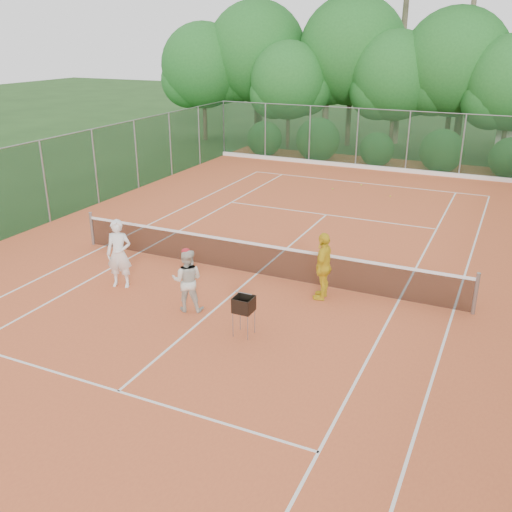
{
  "coord_description": "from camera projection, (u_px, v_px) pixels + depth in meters",
  "views": [
    {
      "loc": [
        6.38,
        -13.76,
        6.52
      ],
      "look_at": [
        0.54,
        -1.2,
        1.1
      ],
      "focal_mm": 40.0,
      "sensor_mm": 36.0,
      "label": 1
    }
  ],
  "objects": [
    {
      "name": "fence_back",
      "position": [
        382.0,
        140.0,
        28.62
      ],
      "size": [
        18.07,
        0.07,
        3.0
      ],
      "color": "#19381E",
      "rests_on": "clay_court"
    },
    {
      "name": "player_white",
      "position": [
        119.0,
        254.0,
        15.39
      ],
      "size": [
        0.8,
        0.64,
        1.9
      ],
      "primitive_type": "imported",
      "rotation": [
        0.0,
        0.0,
        0.31
      ],
      "color": "white",
      "rests_on": "clay_court"
    },
    {
      "name": "stray_ball_a",
      "position": [
        390.0,
        196.0,
        24.28
      ],
      "size": [
        0.07,
        0.07,
        0.07
      ],
      "primitive_type": "sphere",
      "color": "gold",
      "rests_on": "clay_court"
    },
    {
      "name": "player_yellow",
      "position": [
        323.0,
        266.0,
        14.7
      ],
      "size": [
        0.51,
        1.09,
        1.81
      ],
      "primitive_type": "imported",
      "rotation": [
        0.0,
        0.0,
        -1.5
      ],
      "color": "gold",
      "rests_on": "clay_court"
    },
    {
      "name": "player_center_grp",
      "position": [
        187.0,
        280.0,
        14.08
      ],
      "size": [
        0.94,
        0.84,
        1.65
      ],
      "color": "beige",
      "rests_on": "clay_court"
    },
    {
      "name": "court_markings",
      "position": [
        256.0,
        274.0,
        16.49
      ],
      "size": [
        11.03,
        23.83,
        0.01
      ],
      "color": "white",
      "rests_on": "clay_court"
    },
    {
      "name": "ball_hopper",
      "position": [
        244.0,
        305.0,
        12.91
      ],
      "size": [
        0.42,
        0.42,
        0.96
      ],
      "rotation": [
        0.0,
        0.0,
        -0.33
      ],
      "color": "gray",
      "rests_on": "clay_court"
    },
    {
      "name": "stray_ball_c",
      "position": [
        361.0,
        185.0,
        26.08
      ],
      "size": [
        0.07,
        0.07,
        0.07
      ],
      "primitive_type": "sphere",
      "color": "#B2D231",
      "rests_on": "clay_court"
    },
    {
      "name": "stray_ball_b",
      "position": [
        333.0,
        189.0,
        25.43
      ],
      "size": [
        0.07,
        0.07,
        0.07
      ],
      "primitive_type": "sphere",
      "color": "#B5CD2F",
      "rests_on": "clay_court"
    },
    {
      "name": "ground",
      "position": [
        256.0,
        275.0,
        16.5
      ],
      "size": [
        120.0,
        120.0,
        0.0
      ],
      "primitive_type": "plane",
      "color": "#1F4117",
      "rests_on": "ground"
    },
    {
      "name": "clay_court",
      "position": [
        256.0,
        274.0,
        16.5
      ],
      "size": [
        18.0,
        36.0,
        0.02
      ],
      "primitive_type": "cube",
      "color": "#D35D30",
      "rests_on": "ground"
    },
    {
      "name": "tennis_net",
      "position": [
        256.0,
        258.0,
        16.31
      ],
      "size": [
        11.97,
        0.1,
        1.1
      ],
      "color": "gray",
      "rests_on": "clay_court"
    },
    {
      "name": "tropical_treeline",
      "position": [
        436.0,
        61.0,
        31.15
      ],
      "size": [
        32.1,
        8.49,
        15.03
      ],
      "color": "brown",
      "rests_on": "ground"
    }
  ]
}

